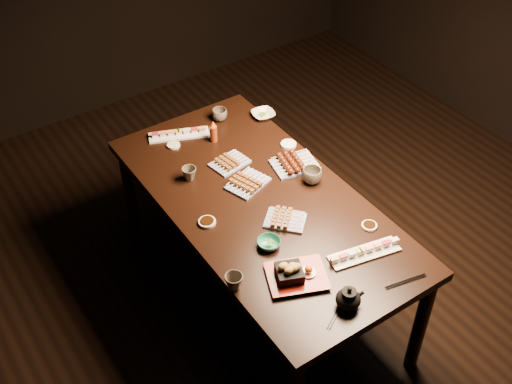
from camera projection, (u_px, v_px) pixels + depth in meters
ground at (333, 277)px, 3.89m from camera, size 5.00×5.00×0.00m
dining_table at (261, 251)px, 3.54m from camera, size 1.12×1.90×0.75m
sushi_platter_near at (365, 251)px, 2.99m from camera, size 0.36×0.17×0.04m
sushi_platter_far at (179, 133)px, 3.70m from camera, size 0.36×0.22×0.04m
yakitori_plate_center at (248, 181)px, 3.37m from camera, size 0.25×0.21×0.05m
yakitori_plate_right at (285, 218)px, 3.16m from camera, size 0.24×0.24×0.05m
yakitori_plate_left at (230, 161)px, 3.50m from camera, size 0.22×0.17×0.05m
tsukune_plate at (295, 162)px, 3.48m from camera, size 0.27×0.22×0.06m
edamame_bowl_green at (269, 243)px, 3.04m from camera, size 0.12×0.12×0.04m
edamame_bowl_cream at (263, 115)px, 3.84m from camera, size 0.15×0.15×0.03m
tempura_tray at (297, 271)px, 2.86m from camera, size 0.33×0.30×0.10m
teacup_near_left at (234, 282)px, 2.83m from camera, size 0.09×0.09×0.08m
teacup_mid_right at (312, 176)px, 3.38m from camera, size 0.12×0.12×0.08m
teacup_far_left at (189, 174)px, 3.40m from camera, size 0.09×0.09×0.07m
teacup_far_right at (220, 115)px, 3.81m from camera, size 0.09×0.09×0.07m
teapot at (348, 297)px, 2.74m from camera, size 0.16×0.16×0.11m
condiment_bottle at (213, 131)px, 3.63m from camera, size 0.05×0.05×0.13m
sauce_dish_west at (207, 222)px, 3.16m from camera, size 0.10×0.10×0.02m
sauce_dish_east at (288, 144)px, 3.63m from camera, size 0.10×0.10×0.02m
sauce_dish_se at (369, 226)px, 3.14m from camera, size 0.10×0.10×0.01m
sauce_dish_nw at (174, 145)px, 3.63m from camera, size 0.08×0.08×0.01m
chopsticks_near at (337, 311)px, 2.75m from camera, size 0.19×0.11×0.01m
chopsticks_se at (406, 281)px, 2.88m from camera, size 0.21×0.06×0.01m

